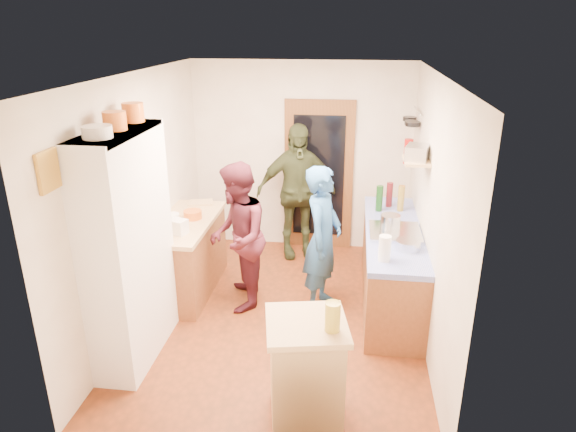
% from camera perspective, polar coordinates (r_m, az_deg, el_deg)
% --- Properties ---
extents(floor, '(3.00, 4.00, 0.02)m').
position_cam_1_polar(floor, '(5.81, -0.74, -11.09)').
color(floor, maroon).
rests_on(floor, ground).
extents(ceiling, '(3.00, 4.00, 0.02)m').
position_cam_1_polar(ceiling, '(4.96, -0.88, 15.57)').
color(ceiling, silver).
rests_on(ceiling, ground).
extents(wall_back, '(3.00, 0.02, 2.60)m').
position_cam_1_polar(wall_back, '(7.15, 1.48, 6.55)').
color(wall_back, silver).
rests_on(wall_back, ground).
extents(wall_front, '(3.00, 0.02, 2.60)m').
position_cam_1_polar(wall_front, '(3.45, -5.60, -10.10)').
color(wall_front, silver).
rests_on(wall_front, ground).
extents(wall_left, '(0.02, 4.00, 2.60)m').
position_cam_1_polar(wall_left, '(5.65, -16.17, 1.77)').
color(wall_left, silver).
rests_on(wall_left, ground).
extents(wall_right, '(0.02, 4.00, 2.60)m').
position_cam_1_polar(wall_right, '(5.26, 15.72, 0.40)').
color(wall_right, silver).
rests_on(wall_right, ground).
extents(door_frame, '(0.95, 0.06, 2.10)m').
position_cam_1_polar(door_frame, '(7.16, 3.43, 4.46)').
color(door_frame, brown).
rests_on(door_frame, ground).
extents(door_glass, '(0.70, 0.02, 1.70)m').
position_cam_1_polar(door_glass, '(7.12, 3.41, 4.38)').
color(door_glass, black).
rests_on(door_glass, door_frame).
extents(hutch_body, '(0.40, 1.20, 2.20)m').
position_cam_1_polar(hutch_body, '(4.96, -17.23, -3.52)').
color(hutch_body, white).
rests_on(hutch_body, ground).
extents(hutch_top_shelf, '(0.40, 1.14, 0.04)m').
position_cam_1_polar(hutch_top_shelf, '(4.63, -18.66, 8.75)').
color(hutch_top_shelf, white).
rests_on(hutch_top_shelf, hutch_body).
extents(plate_stack, '(0.24, 0.24, 0.10)m').
position_cam_1_polar(plate_stack, '(4.36, -20.44, 8.75)').
color(plate_stack, white).
rests_on(plate_stack, hutch_top_shelf).
extents(orange_pot_a, '(0.20, 0.20, 0.16)m').
position_cam_1_polar(orange_pot_a, '(4.63, -18.71, 9.98)').
color(orange_pot_a, orange).
rests_on(orange_pot_a, hutch_top_shelf).
extents(orange_pot_b, '(0.20, 0.20, 0.17)m').
position_cam_1_polar(orange_pot_b, '(4.97, -16.84, 10.97)').
color(orange_pot_b, orange).
rests_on(orange_pot_b, hutch_top_shelf).
extents(left_counter_base, '(0.60, 1.40, 0.85)m').
position_cam_1_polar(left_counter_base, '(6.25, -11.16, -4.57)').
color(left_counter_base, brown).
rests_on(left_counter_base, ground).
extents(left_counter_top, '(0.64, 1.44, 0.05)m').
position_cam_1_polar(left_counter_top, '(6.07, -11.46, -0.73)').
color(left_counter_top, tan).
rests_on(left_counter_top, left_counter_base).
extents(toaster, '(0.25, 0.21, 0.16)m').
position_cam_1_polar(toaster, '(5.69, -12.23, -1.15)').
color(toaster, white).
rests_on(toaster, left_counter_top).
extents(kettle, '(0.18, 0.18, 0.16)m').
position_cam_1_polar(kettle, '(5.86, -12.65, -0.51)').
color(kettle, white).
rests_on(kettle, left_counter_top).
extents(orange_bowl, '(0.25, 0.25, 0.10)m').
position_cam_1_polar(orange_bowl, '(6.10, -10.54, 0.16)').
color(orange_bowl, orange).
rests_on(orange_bowl, left_counter_top).
extents(chopping_board, '(0.34, 0.29, 0.02)m').
position_cam_1_polar(chopping_board, '(6.59, -9.69, 1.48)').
color(chopping_board, tan).
rests_on(chopping_board, left_counter_top).
extents(right_counter_base, '(0.60, 2.20, 0.84)m').
position_cam_1_polar(right_counter_base, '(6.02, 11.37, -5.67)').
color(right_counter_base, brown).
rests_on(right_counter_base, ground).
extents(right_counter_top, '(0.62, 2.22, 0.06)m').
position_cam_1_polar(right_counter_top, '(5.84, 11.68, -1.71)').
color(right_counter_top, '#0C27BA').
rests_on(right_counter_top, right_counter_base).
extents(hob, '(0.55, 0.58, 0.04)m').
position_cam_1_polar(hob, '(5.70, 11.80, -1.75)').
color(hob, silver).
rests_on(hob, right_counter_top).
extents(pot_on_hob, '(0.22, 0.22, 0.14)m').
position_cam_1_polar(pot_on_hob, '(5.74, 11.31, -0.54)').
color(pot_on_hob, silver).
rests_on(pot_on_hob, hob).
extents(bottle_a, '(0.09, 0.09, 0.32)m').
position_cam_1_polar(bottle_a, '(6.30, 10.12, 1.94)').
color(bottle_a, '#143F14').
rests_on(bottle_a, right_counter_top).
extents(bottle_b, '(0.08, 0.08, 0.31)m').
position_cam_1_polar(bottle_b, '(6.48, 11.20, 2.36)').
color(bottle_b, '#591419').
rests_on(bottle_b, right_counter_top).
extents(bottle_c, '(0.08, 0.08, 0.32)m').
position_cam_1_polar(bottle_c, '(6.35, 12.44, 1.93)').
color(bottle_c, olive).
rests_on(bottle_c, right_counter_top).
extents(paper_towel, '(0.12, 0.12, 0.26)m').
position_cam_1_polar(paper_towel, '(5.01, 10.68, -3.56)').
color(paper_towel, white).
rests_on(paper_towel, right_counter_top).
extents(mixing_bowl, '(0.26, 0.26, 0.10)m').
position_cam_1_polar(mixing_bowl, '(5.33, 13.16, -3.14)').
color(mixing_bowl, silver).
rests_on(mixing_bowl, right_counter_top).
extents(island_base, '(0.64, 0.64, 0.86)m').
position_cam_1_polar(island_base, '(4.29, 1.99, -17.11)').
color(island_base, tan).
rests_on(island_base, ground).
extents(island_top, '(0.73, 0.73, 0.05)m').
position_cam_1_polar(island_top, '(4.02, 2.07, -11.99)').
color(island_top, tan).
rests_on(island_top, island_base).
extents(cutting_board, '(0.40, 0.34, 0.02)m').
position_cam_1_polar(cutting_board, '(4.06, 1.29, -11.52)').
color(cutting_board, white).
rests_on(cutting_board, island_top).
extents(oil_jar, '(0.14, 0.14, 0.23)m').
position_cam_1_polar(oil_jar, '(3.87, 4.98, -11.07)').
color(oil_jar, '#AD9E2D').
rests_on(oil_jar, island_top).
extents(pan_rail, '(0.02, 0.65, 0.02)m').
position_cam_1_polar(pan_rail, '(6.53, 14.18, 11.29)').
color(pan_rail, silver).
rests_on(pan_rail, wall_right).
extents(pan_hang_a, '(0.18, 0.18, 0.05)m').
position_cam_1_polar(pan_hang_a, '(6.38, 13.70, 9.92)').
color(pan_hang_a, black).
rests_on(pan_hang_a, pan_rail).
extents(pan_hang_b, '(0.16, 0.16, 0.05)m').
position_cam_1_polar(pan_hang_b, '(6.58, 13.52, 10.07)').
color(pan_hang_b, black).
rests_on(pan_hang_b, pan_rail).
extents(pan_hang_c, '(0.17, 0.17, 0.05)m').
position_cam_1_polar(pan_hang_c, '(6.77, 13.37, 10.47)').
color(pan_hang_c, black).
rests_on(pan_hang_c, pan_rail).
extents(wall_shelf, '(0.26, 0.42, 0.03)m').
position_cam_1_polar(wall_shelf, '(5.55, 14.09, 5.96)').
color(wall_shelf, tan).
rests_on(wall_shelf, wall_right).
extents(radio, '(0.29, 0.35, 0.15)m').
position_cam_1_polar(radio, '(5.52, 14.17, 6.86)').
color(radio, silver).
rests_on(radio, wall_shelf).
extents(ext_bracket, '(0.06, 0.10, 0.04)m').
position_cam_1_polar(ext_bracket, '(6.82, 13.67, 6.56)').
color(ext_bracket, black).
rests_on(ext_bracket, wall_right).
extents(fire_extinguisher, '(0.11, 0.11, 0.32)m').
position_cam_1_polar(fire_extinguisher, '(6.80, 13.20, 7.00)').
color(fire_extinguisher, red).
rests_on(fire_extinguisher, wall_right).
extents(picture_frame, '(0.03, 0.25, 0.30)m').
position_cam_1_polar(picture_frame, '(4.11, -25.11, 4.56)').
color(picture_frame, gold).
rests_on(picture_frame, wall_left).
extents(person_hob, '(0.53, 0.68, 1.66)m').
position_cam_1_polar(person_hob, '(5.61, 4.09, -2.74)').
color(person_hob, '#275893').
rests_on(person_hob, ground).
extents(person_left, '(0.76, 0.91, 1.68)m').
position_cam_1_polar(person_left, '(5.71, -5.33, -2.21)').
color(person_left, '#471722').
rests_on(person_left, ground).
extents(person_back, '(1.17, 0.78, 1.84)m').
position_cam_1_polar(person_back, '(6.90, 1.04, 2.75)').
color(person_back, '#2F381E').
rests_on(person_back, ground).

